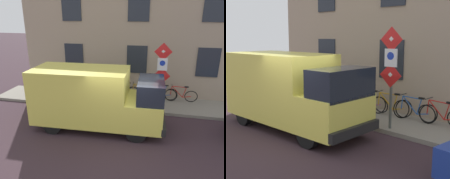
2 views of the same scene
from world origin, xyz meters
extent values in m
plane|color=#35252B|center=(0.00, 0.00, 0.00)|extent=(80.00, 80.00, 0.00)
cube|color=gray|center=(3.27, 0.00, 0.07)|extent=(2.15, 15.22, 0.14)
cube|color=tan|center=(4.70, 0.00, 3.41)|extent=(0.70, 13.22, 6.83)
cube|color=#232833|center=(4.33, -3.64, 2.18)|extent=(0.06, 1.10, 1.50)
cube|color=#232833|center=(4.33, 0.00, 2.18)|extent=(0.06, 1.10, 1.50)
cube|color=#232833|center=(4.33, 3.64, 2.18)|extent=(0.06, 1.10, 1.50)
cube|color=#232833|center=(4.33, -3.64, 4.91)|extent=(0.06, 1.10, 1.50)
cube|color=#232833|center=(4.33, 0.00, 4.91)|extent=(0.06, 1.10, 1.50)
cube|color=#232833|center=(4.33, 3.64, 4.91)|extent=(0.06, 1.10, 1.50)
cylinder|color=#474C47|center=(2.45, -1.35, 1.67)|extent=(0.09, 0.09, 3.07)
pyramid|color=silver|center=(2.37, -1.36, 2.96)|extent=(0.06, 0.50, 0.50)
pyramid|color=red|center=(2.37, -1.36, 2.96)|extent=(0.04, 0.56, 0.56)
cube|color=white|center=(2.39, -1.36, 2.41)|extent=(0.06, 0.44, 0.56)
cylinder|color=#1933B2|center=(2.36, -1.36, 2.47)|extent=(0.02, 0.24, 0.24)
pyramid|color=silver|center=(2.37, -1.36, 1.86)|extent=(0.06, 0.50, 0.50)
pyramid|color=red|center=(2.37, -1.36, 1.86)|extent=(0.04, 0.56, 0.56)
cube|color=#E0D453|center=(0.47, 1.83, 1.41)|extent=(2.15, 3.88, 2.18)
cube|color=#E0D453|center=(0.57, -0.77, 0.87)|extent=(2.05, 1.48, 1.10)
cube|color=black|center=(0.58, -0.98, 1.77)|extent=(1.96, 1.05, 0.84)
cube|color=black|center=(0.60, -1.52, 0.50)|extent=(2.00, 0.24, 0.28)
cylinder|color=black|center=(1.44, -0.50, 0.38)|extent=(0.25, 0.77, 0.76)
cylinder|color=black|center=(-0.32, -0.57, 0.38)|extent=(0.25, 0.77, 0.76)
cylinder|color=black|center=(1.31, 2.83, 0.38)|extent=(0.25, 0.77, 0.76)
cylinder|color=black|center=(-0.45, 2.76, 0.38)|extent=(0.25, 0.77, 0.76)
torus|color=black|center=(3.80, -1.90, 0.47)|extent=(0.16, 0.66, 0.66)
torus|color=black|center=(3.79, -2.95, 0.47)|extent=(0.16, 0.66, 0.66)
cylinder|color=red|center=(3.80, -2.23, 0.68)|extent=(0.04, 0.60, 0.60)
cylinder|color=red|center=(3.80, -2.31, 0.95)|extent=(0.04, 0.73, 0.07)
cylinder|color=red|center=(3.79, -2.60, 0.66)|extent=(0.04, 0.19, 0.55)
cylinder|color=red|center=(3.79, -2.73, 0.43)|extent=(0.04, 0.43, 0.12)
cylinder|color=red|center=(3.80, -1.92, 0.72)|extent=(0.04, 0.09, 0.50)
cube|color=black|center=(3.79, -2.67, 0.97)|extent=(0.08, 0.20, 0.06)
cylinder|color=#262626|center=(3.80, -1.95, 1.02)|extent=(0.46, 0.03, 0.03)
torus|color=black|center=(3.77, -0.89, 0.47)|extent=(0.19, 0.67, 0.66)
torus|color=black|center=(3.82, -1.94, 0.47)|extent=(0.19, 0.67, 0.66)
cylinder|color=#1E54AE|center=(3.79, -1.23, 0.68)|extent=(0.06, 0.60, 0.60)
cylinder|color=#1E54AE|center=(3.79, -1.30, 0.95)|extent=(0.07, 0.73, 0.07)
cylinder|color=#1E54AE|center=(3.80, -1.59, 0.66)|extent=(0.04, 0.19, 0.55)
cylinder|color=#1E54AE|center=(3.81, -1.73, 0.43)|extent=(0.06, 0.43, 0.12)
cylinder|color=#1E54AE|center=(3.77, -0.92, 0.72)|extent=(0.04, 0.09, 0.50)
cube|color=black|center=(3.81, -1.66, 0.97)|extent=(0.09, 0.20, 0.06)
cylinder|color=#262626|center=(3.77, -0.94, 1.02)|extent=(0.46, 0.05, 0.03)
torus|color=black|center=(3.72, 0.11, 0.47)|extent=(0.27, 0.68, 0.65)
torus|color=black|center=(3.87, -0.93, 0.47)|extent=(0.27, 0.68, 0.65)
cylinder|color=#CB9312|center=(3.77, -0.22, 0.68)|extent=(0.13, 0.60, 0.60)
cylinder|color=#CB9312|center=(3.78, -0.30, 0.95)|extent=(0.14, 0.72, 0.07)
cylinder|color=#CB9312|center=(3.82, -0.58, 0.66)|extent=(0.06, 0.19, 0.55)
cylinder|color=#CB9312|center=(3.84, -0.72, 0.43)|extent=(0.10, 0.43, 0.12)
cylinder|color=#CB9312|center=(3.72, 0.08, 0.72)|extent=(0.05, 0.09, 0.50)
cube|color=black|center=(3.83, -0.66, 0.97)|extent=(0.11, 0.21, 0.06)
cylinder|color=#262626|center=(3.73, 0.06, 1.02)|extent=(0.46, 0.10, 0.03)
torus|color=black|center=(3.77, 1.12, 0.47)|extent=(0.20, 0.67, 0.66)
torus|color=black|center=(3.82, 0.07, 0.47)|extent=(0.20, 0.67, 0.66)
cylinder|color=purple|center=(3.79, 0.78, 0.68)|extent=(0.07, 0.60, 0.60)
cylinder|color=purple|center=(3.79, 0.71, 0.95)|extent=(0.07, 0.73, 0.07)
cylinder|color=purple|center=(3.80, 0.42, 0.66)|extent=(0.04, 0.19, 0.55)
cylinder|color=purple|center=(3.81, 0.28, 0.43)|extent=(0.06, 0.43, 0.12)
cylinder|color=purple|center=(3.77, 1.09, 0.72)|extent=(0.04, 0.09, 0.50)
cube|color=black|center=(3.81, 0.35, 0.97)|extent=(0.09, 0.20, 0.06)
cylinder|color=#262626|center=(3.77, 1.07, 1.02)|extent=(0.46, 0.05, 0.03)
cylinder|color=#262B47|center=(3.19, 1.63, 0.56)|extent=(0.16, 0.16, 0.85)
cylinder|color=#262B47|center=(3.23, 1.80, 0.56)|extent=(0.16, 0.16, 0.85)
cube|color=#284CAF|center=(3.21, 1.71, 1.30)|extent=(0.34, 0.45, 0.62)
sphere|color=beige|center=(3.21, 1.71, 1.75)|extent=(0.22, 0.22, 0.22)
cylinder|color=#2D5133|center=(2.55, 0.23, 0.59)|extent=(0.44, 0.44, 0.90)
camera|label=1|loc=(-7.53, -1.26, 4.60)|focal=35.30mm
camera|label=2|loc=(-5.50, -6.93, 3.08)|focal=49.45mm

